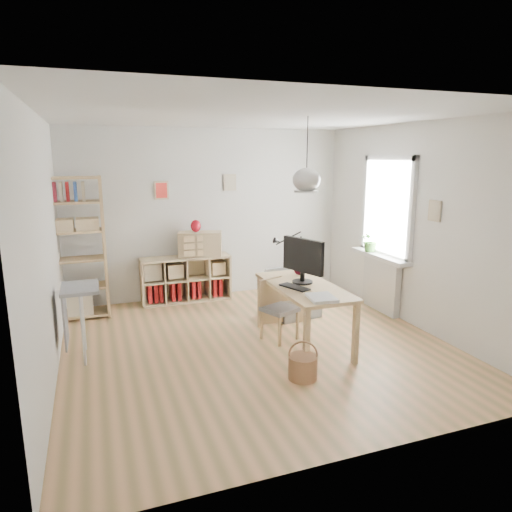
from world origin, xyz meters
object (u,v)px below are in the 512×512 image
object	(u,v)px
cube_shelf	(184,282)
monitor	(303,258)
chair	(277,305)
drawer_chest	(200,244)
storage_chest	(293,300)
desk	(304,293)
tall_bookshelf	(75,243)

from	to	relation	value
cube_shelf	monitor	size ratio (longest dim) A/B	2.30
chair	drawer_chest	bearing A→B (deg)	82.92
monitor	drawer_chest	bearing A→B (deg)	90.50
cube_shelf	storage_chest	world-z (taller)	cube_shelf
storage_chest	monitor	xyz separation A→B (m)	(-0.29, -0.89, 0.84)
desk	drawer_chest	size ratio (longest dim) A/B	2.24
tall_bookshelf	drawer_chest	size ratio (longest dim) A/B	2.99
chair	storage_chest	xyz separation A→B (m)	(0.56, 0.72, -0.21)
desk	cube_shelf	xyz separation A→B (m)	(-1.02, 2.23, -0.36)
tall_bookshelf	storage_chest	world-z (taller)	tall_bookshelf
storage_chest	tall_bookshelf	bearing A→B (deg)	153.32
desk	chair	xyz separation A→B (m)	(-0.24, 0.28, -0.22)
chair	monitor	world-z (taller)	monitor
tall_bookshelf	monitor	distance (m)	3.20
cube_shelf	monitor	bearing A→B (deg)	-63.67
cube_shelf	monitor	world-z (taller)	monitor
storage_chest	drawer_chest	bearing A→B (deg)	123.58
desk	cube_shelf	distance (m)	2.48
tall_bookshelf	chair	size ratio (longest dim) A/B	2.61
cube_shelf	tall_bookshelf	bearing A→B (deg)	-169.81
chair	drawer_chest	xyz separation A→B (m)	(-0.52, 1.91, 0.47)
desk	storage_chest	distance (m)	1.14
tall_bookshelf	drawer_chest	distance (m)	1.85
storage_chest	drawer_chest	distance (m)	1.75
storage_chest	drawer_chest	size ratio (longest dim) A/B	1.21
cube_shelf	chair	xyz separation A→B (m)	(0.79, -1.95, 0.14)
cube_shelf	monitor	distance (m)	2.49
tall_bookshelf	drawer_chest	world-z (taller)	tall_bookshelf
storage_chest	desk	bearing A→B (deg)	-116.47
tall_bookshelf	drawer_chest	xyz separation A→B (m)	(1.83, 0.24, -0.18)
desk	monitor	size ratio (longest dim) A/B	2.46
chair	monitor	bearing A→B (deg)	-55.83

